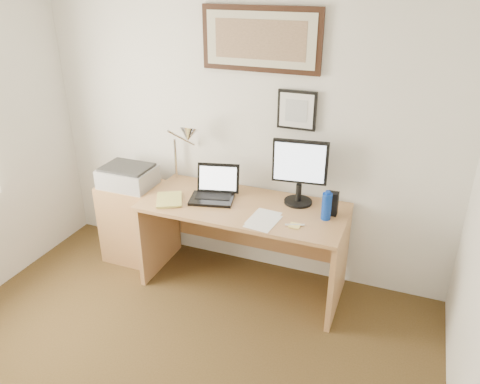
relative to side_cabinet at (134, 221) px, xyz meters
The scene contains 17 objects.
wall_back 1.32m from the side_cabinet, 19.18° to the left, with size 3.50×0.02×2.50m, color silver.
side_cabinet is the anchor object (origin of this frame).
water_bottle 1.78m from the side_cabinet, ahead, with size 0.07×0.07×0.21m, color #0C34A3.
bottle_cap 1.82m from the side_cabinet, ahead, with size 0.04×0.04×0.02m, color #0C34A3.
speaker 1.80m from the side_cabinet, ahead, with size 0.08×0.07×0.18m, color black.
paper_sheet_a 1.36m from the side_cabinet, ahead, with size 0.19×0.27×0.00m, color white.
paper_sheet_b 1.38m from the side_cabinet, 10.65° to the right, with size 0.20×0.28×0.00m, color white.
sticky_pad 1.60m from the side_cabinet, ahead, with size 0.08×0.08×0.01m, color #FFE978.
marker_pen 1.59m from the side_cabinet, ahead, with size 0.02×0.02×0.14m, color white.
book 0.62m from the side_cabinet, 30.45° to the right, with size 0.20×0.27×0.02m, color #CDC760.
desk 1.08m from the side_cabinet, ahead, with size 1.60×0.70×0.75m.
laptop 0.92m from the side_cabinet, ahead, with size 0.39×0.37×0.26m.
lcd_monitor 1.61m from the side_cabinet, ahead, with size 0.42×0.22×0.52m.
printer 0.45m from the side_cabinet, 85.64° to the right, with size 0.44×0.34×0.18m.
desk_lamp 0.98m from the side_cabinet, 14.38° to the left, with size 0.29×0.27×0.53m.
picture_large 1.93m from the side_cabinet, 15.25° to the left, with size 0.92×0.04×0.47m.
picture_small 1.77m from the side_cabinet, 12.05° to the left, with size 0.30×0.03×0.30m.
Camera 1 is at (1.30, -1.40, 2.41)m, focal length 35.00 mm.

